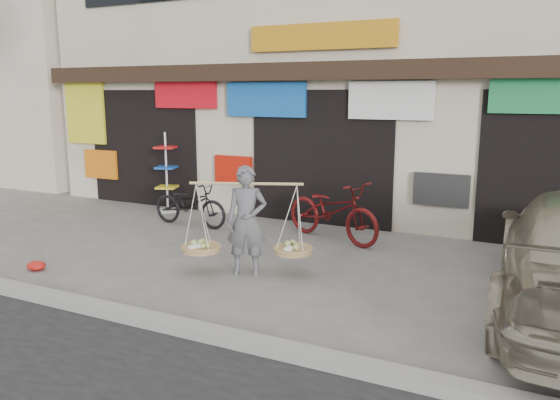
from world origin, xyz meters
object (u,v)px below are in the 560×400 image
at_px(street_vendor, 247,225).
at_px(bike_2, 333,210).
at_px(bike_0, 190,204).
at_px(display_rack, 167,180).

distance_m(street_vendor, bike_2, 2.40).
xyz_separation_m(bike_0, display_rack, (-1.25, 0.89, 0.27)).
bearing_deg(bike_0, display_rack, 57.07).
bearing_deg(display_rack, bike_2, -8.79).
relative_size(street_vendor, display_rack, 1.02).
bearing_deg(street_vendor, bike_2, 57.10).
bearing_deg(display_rack, street_vendor, -38.68).
height_order(street_vendor, display_rack, display_rack).
height_order(street_vendor, bike_2, street_vendor).
xyz_separation_m(bike_0, bike_2, (2.95, 0.24, 0.10)).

